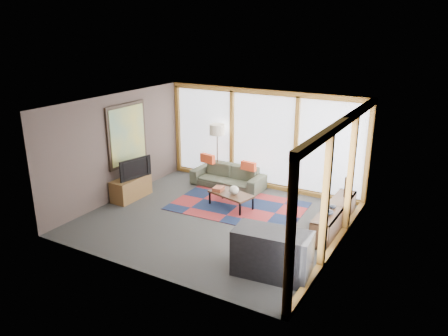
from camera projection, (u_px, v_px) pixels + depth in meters
The scene contains 17 objects.
ground at pixel (215, 219), 9.76m from camera, with size 5.50×5.50×0.00m, color #2C2C2A.
room_envelope at pixel (247, 150), 9.50m from camera, with size 5.52×5.02×2.62m.
rug at pixel (238, 206), 10.47m from camera, with size 3.08×1.98×0.01m, color maroon.
sofa at pixel (228, 176), 11.64m from camera, with size 1.97×0.77×0.58m, color #323729.
pillow_left at pixel (208, 158), 11.80m from camera, with size 0.44×0.13×0.24m, color #D54622.
pillow_right at pixel (249, 166), 11.20m from camera, with size 0.41×0.12×0.22m, color #D54622.
floor_lamp at pixel (217, 154), 11.82m from camera, with size 0.41×0.41×1.63m, color #312318, non-canonical shape.
coffee_table at pixel (231, 200), 10.37m from camera, with size 1.06×0.53×0.35m, color #382416, non-canonical shape.
book_stack at pixel (218, 189), 10.45m from camera, with size 0.22×0.27×0.09m, color brown.
vase at pixel (234, 190), 10.23m from camera, with size 0.24×0.24×0.20m, color beige.
bookshelf at pixel (334, 217), 9.24m from camera, with size 0.39×2.13×0.53m, color #382416, non-canonical shape.
bowl_a at pixel (328, 212), 8.72m from camera, with size 0.21×0.21×0.10m, color black.
bowl_b at pixel (333, 206), 9.02m from camera, with size 0.15×0.15×0.08m, color black.
shelf_picture at pixel (349, 185), 9.66m from camera, with size 0.04×0.35×0.46m, color black.
tv_console at pixel (131, 188), 10.88m from camera, with size 0.45×1.08×0.54m, color brown.
television at pixel (133, 168), 10.71m from camera, with size 0.90×0.12×0.52m, color black.
bar_counter at pixel (272, 253), 7.48m from camera, with size 1.32×0.62×0.84m, color black.
Camera 1 is at (4.59, -7.62, 4.18)m, focal length 35.00 mm.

